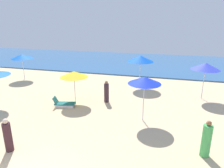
# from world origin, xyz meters

# --- Properties ---
(ocean) EXTENTS (60.00, 14.08, 0.12)m
(ocean) POSITION_xyz_m (0.00, 22.96, 0.06)
(ocean) COLOR #2F5F93
(ocean) RESTS_ON ground_plane
(umbrella_1) EXTENTS (2.02, 2.02, 2.71)m
(umbrella_1) POSITION_xyz_m (7.26, 11.20, 2.46)
(umbrella_1) COLOR silver
(umbrella_1) RESTS_ON ground_plane
(umbrella_2) EXTENTS (1.85, 1.85, 2.65)m
(umbrella_2) POSITION_xyz_m (3.42, 6.63, 2.44)
(umbrella_2) COLOR silver
(umbrella_2) RESTS_ON ground_plane
(umbrella_3) EXTENTS (1.92, 1.92, 2.26)m
(umbrella_3) POSITION_xyz_m (-1.55, 8.17, 2.06)
(umbrella_3) COLOR silver
(umbrella_3) RESTS_ON ground_plane
(lounge_chair_3_0) EXTENTS (1.54, 0.86, 0.67)m
(lounge_chair_3_0) POSITION_xyz_m (-2.00, 7.24, 0.23)
(lounge_chair_3_0) COLOR silver
(lounge_chair_3_0) RESTS_ON ground_plane
(umbrella_6) EXTENTS (2.23, 2.23, 2.73)m
(umbrella_6) POSITION_xyz_m (2.40, 12.86, 2.48)
(umbrella_6) COLOR silver
(umbrella_6) RESTS_ON ground_plane
(umbrella_7) EXTENTS (2.10, 2.10, 2.44)m
(umbrella_7) POSITION_xyz_m (-8.89, 12.41, 2.22)
(umbrella_7) COLOR silver
(umbrella_7) RESTS_ON ground_plane
(beachgoer_0) EXTENTS (0.45, 0.45, 1.56)m
(beachgoer_0) POSITION_xyz_m (0.59, 8.77, 0.73)
(beachgoer_0) COLOR #37252E
(beachgoer_0) RESTS_ON ground_plane
(beachgoer_1) EXTENTS (0.49, 0.49, 1.59)m
(beachgoer_1) POSITION_xyz_m (-2.05, 2.15, 0.74)
(beachgoer_1) COLOR #392028
(beachgoer_1) RESTS_ON ground_plane
(beachgoer_2) EXTENTS (0.41, 0.41, 1.68)m
(beachgoer_2) POSITION_xyz_m (6.40, 3.98, 0.77)
(beachgoer_2) COLOR #48AE58
(beachgoer_2) RESTS_ON ground_plane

